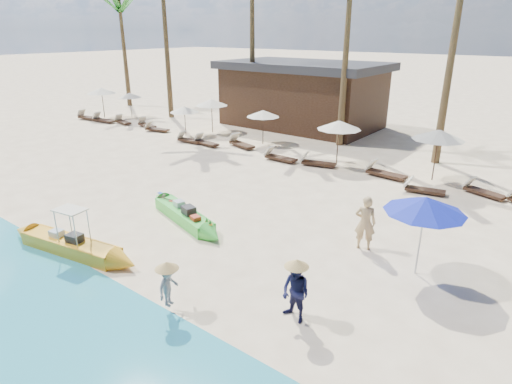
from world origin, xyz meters
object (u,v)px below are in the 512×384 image
Objects in this scene: yellow_canoe at (71,245)px; tourist at (365,223)px; blue_umbrella at (425,205)px; green_canoe at (184,214)px.

tourist reaches higher than yellow_canoe.
tourist is at bearing 164.93° from blue_umbrella.
green_canoe is 3.80m from yellow_canoe.
yellow_canoe is 10.19m from blue_umbrella.
yellow_canoe is 8.87m from tourist.
tourist is at bearing 29.05° from yellow_canoe.
yellow_canoe reaches higher than green_canoe.
blue_umbrella is at bearing 20.55° from yellow_canoe.
tourist reaches higher than green_canoe.
yellow_canoe is 2.47× the size of blue_umbrella.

